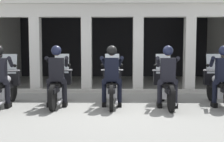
% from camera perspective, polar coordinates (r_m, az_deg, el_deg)
% --- Properties ---
extents(ground_plane, '(80.00, 80.00, 0.00)m').
position_cam_1_polar(ground_plane, '(10.83, 0.19, -3.45)').
color(ground_plane, gray).
extents(station_building, '(9.98, 5.39, 3.14)m').
position_cam_1_polar(station_building, '(13.00, 0.20, 6.86)').
color(station_building, black).
rests_on(station_building, ground).
extents(kerb_strip, '(9.48, 0.24, 0.12)m').
position_cam_1_polar(kerb_strip, '(9.94, 0.02, -3.88)').
color(kerb_strip, '#B7B5AD').
rests_on(kerb_strip, ground).
extents(motorcycle_far_left, '(0.62, 2.04, 1.35)m').
position_cam_1_polar(motorcycle_far_left, '(8.34, -19.95, -2.85)').
color(motorcycle_far_left, black).
rests_on(motorcycle_far_left, ground).
extents(motorcycle_left, '(0.62, 2.04, 1.35)m').
position_cam_1_polar(motorcycle_left, '(8.12, -10.09, -2.83)').
color(motorcycle_left, black).
rests_on(motorcycle_left, ground).
extents(police_officer_left, '(0.63, 0.61, 1.58)m').
position_cam_1_polar(police_officer_left, '(7.79, -10.54, 0.07)').
color(police_officer_left, black).
rests_on(police_officer_left, ground).
extents(motorcycle_center, '(0.62, 2.04, 1.35)m').
position_cam_1_polar(motorcycle_center, '(8.00, 0.00, -2.87)').
color(motorcycle_center, black).
rests_on(motorcycle_center, ground).
extents(police_officer_center, '(0.63, 0.61, 1.58)m').
position_cam_1_polar(police_officer_center, '(7.67, -0.04, 0.08)').
color(police_officer_center, black).
rests_on(police_officer_center, ground).
extents(motorcycle_right, '(0.62, 2.04, 1.35)m').
position_cam_1_polar(motorcycle_right, '(8.01, 10.22, -2.94)').
color(motorcycle_right, black).
rests_on(motorcycle_right, ground).
extents(police_officer_right, '(0.63, 0.61, 1.58)m').
position_cam_1_polar(police_officer_right, '(7.68, 10.61, 0.00)').
color(police_officer_right, black).
rests_on(police_officer_right, ground).
extents(motorcycle_far_right, '(0.62, 2.04, 1.35)m').
position_cam_1_polar(motorcycle_far_right, '(8.42, 19.73, -2.77)').
color(motorcycle_far_right, black).
rests_on(motorcycle_far_right, ground).
extents(police_officer_far_right, '(0.63, 0.61, 1.58)m').
position_cam_1_polar(police_officer_far_right, '(8.10, 20.47, 0.03)').
color(police_officer_far_right, black).
rests_on(police_officer_far_right, ground).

